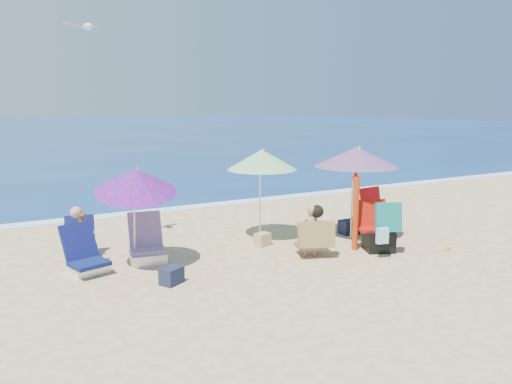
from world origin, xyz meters
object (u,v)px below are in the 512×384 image
umbrella_turquoise (356,157)px  chair_rainbow (147,249)px  person_center (313,232)px  seagull (87,27)px  umbrella_blue (136,181)px  camp_chair_left (378,220)px  umbrella_striped (262,160)px  camp_chair_right (379,233)px  person_left (83,235)px  chair_navy (86,260)px  furled_umbrella (356,207)px

umbrella_turquoise → chair_rainbow: bearing=171.2°
person_center → seagull: 5.35m
seagull → umbrella_blue: bearing=-76.9°
camp_chair_left → seagull: size_ratio=1.50×
umbrella_striped → camp_chair_right: 2.64m
umbrella_blue → chair_rainbow: umbrella_blue is taller
person_left → umbrella_turquoise: bearing=-15.0°
umbrella_turquoise → umbrella_blue: bearing=176.4°
chair_navy → seagull: seagull is taller
umbrella_striped → chair_navy: size_ratio=2.10×
person_left → seagull: size_ratio=1.47×
chair_navy → camp_chair_left: 5.89m
umbrella_striped → chair_rainbow: umbrella_striped is taller
person_center → seagull: (-3.25, 2.29, 3.58)m
camp_chair_right → person_center: (-1.29, 0.30, 0.11)m
chair_rainbow → seagull: bearing=118.6°
chair_navy → person_left: bearing=82.1°
umbrella_striped → chair_navy: 3.79m
camp_chair_left → furled_umbrella: bearing=-149.8°
camp_chair_right → person_center: size_ratio=1.03×
camp_chair_left → camp_chair_right: (-0.88, -1.00, 0.06)m
furled_umbrella → person_left: size_ratio=1.59×
camp_chair_left → umbrella_blue: bearing=178.3°
umbrella_striped → umbrella_blue: umbrella_striped is taller
camp_chair_right → camp_chair_left: bearing=48.6°
chair_navy → camp_chair_left: size_ratio=0.92×
chair_rainbow → camp_chair_right: (3.94, -1.51, 0.13)m
furled_umbrella → chair_rainbow: furled_umbrella is taller
umbrella_striped → umbrella_turquoise: bearing=-28.0°
furled_umbrella → camp_chair_left: size_ratio=1.56×
chair_navy → camp_chair_right: 5.20m
umbrella_turquoise → furled_umbrella: (-0.47, -0.58, -0.85)m
chair_rainbow → person_center: person_center is taller
chair_navy → umbrella_striped: bearing=5.7°
chair_rainbow → seagull: (-0.59, 1.08, 3.82)m
umbrella_turquoise → camp_chair_right: 1.60m
umbrella_turquoise → umbrella_striped: 1.86m
umbrella_blue → camp_chair_right: 4.50m
chair_rainbow → seagull: 4.01m
umbrella_striped → camp_chair_right: umbrella_striped is taller
chair_rainbow → person_left: person_left is taller
camp_chair_left → person_center: camp_chair_left is taller
camp_chair_right → chair_rainbow: bearing=159.0°
furled_umbrella → chair_rainbow: size_ratio=1.77×
person_center → person_left: 4.08m
camp_chair_left → person_center: (-2.17, -0.69, 0.17)m
umbrella_striped → person_left: 3.62m
furled_umbrella → chair_rainbow: (-3.61, 1.22, -0.61)m
chair_navy → camp_chair_right: size_ratio=0.91×
camp_chair_right → person_left: bearing=155.5°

